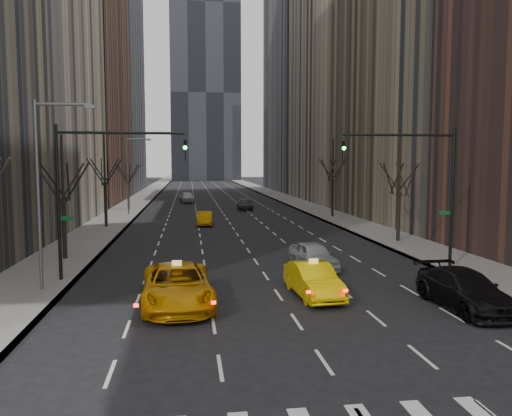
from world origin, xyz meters
name	(u,v)px	position (x,y,z in m)	size (l,w,h in m)	color
ground	(324,362)	(0.00, 0.00, 0.00)	(400.00, 400.00, 0.00)	black
sidewalk_left	(140,200)	(-12.25, 70.00, 0.07)	(4.50, 320.00, 0.15)	slate
sidewalk_right	(284,198)	(12.25, 70.00, 0.07)	(4.50, 320.00, 0.15)	slate
bld_left_far	(72,59)	(-21.50, 66.00, 22.00)	(14.00, 28.00, 44.00)	brown
bld_left_deep	(104,49)	(-21.50, 96.00, 30.00)	(14.00, 30.00, 60.00)	slate
bld_right_far	(349,44)	(21.50, 64.00, 25.00)	(14.00, 28.00, 50.00)	#BEAC91
bld_right_deep	(305,59)	(21.50, 95.00, 29.00)	(14.00, 30.00, 58.00)	slate
tower_far	(204,12)	(2.00, 170.00, 60.00)	(24.00, 24.00, 120.00)	black
tree_lw_b	(63,202)	(-12.00, 18.00, 3.72)	(3.36, 3.50, 7.82)	black
tree_lw_c	(105,186)	(-12.00, 34.00, 4.04)	(3.36, 3.50, 8.74)	black
tree_lw_d	(128,183)	(-12.00, 52.00, 3.56)	(3.36, 3.50, 7.36)	black
tree_rw_b	(399,195)	(12.00, 22.00, 3.72)	(3.36, 3.50, 7.82)	black
tree_rw_c	(333,182)	(12.00, 40.00, 4.04)	(3.36, 3.50, 8.74)	black
traffic_mast_left	(92,177)	(-9.11, 12.00, 5.49)	(6.69, 0.39, 8.00)	black
traffic_mast_right	(425,176)	(9.11, 12.00, 5.49)	(6.69, 0.39, 8.00)	black
streetlight_near	(45,175)	(-10.84, 10.00, 5.62)	(2.83, 0.22, 9.00)	slate
streetlight_far	(131,168)	(-10.84, 45.00, 5.62)	(2.83, 0.22, 9.00)	slate
taxi_suv	(177,286)	(-4.67, 6.82, 0.89)	(2.95, 6.40, 1.78)	orange
taxi_sedan	(313,280)	(1.55, 7.51, 0.78)	(1.65, 4.75, 1.56)	yellow
silver_sedan_ahead	(313,255)	(3.07, 13.51, 0.78)	(1.84, 4.58, 1.56)	#A8ABB0
parked_suv_black	(465,290)	(7.50, 4.80, 0.81)	(2.28, 5.60, 1.63)	black
far_taxi	(205,218)	(-2.57, 34.90, 0.68)	(1.43, 4.10, 1.35)	orange
far_suv_grey	(245,204)	(3.20, 50.64, 0.69)	(1.94, 4.78, 1.39)	#2E2E33
far_car_white	(187,197)	(-4.45, 63.49, 0.84)	(1.98, 4.92, 1.67)	silver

